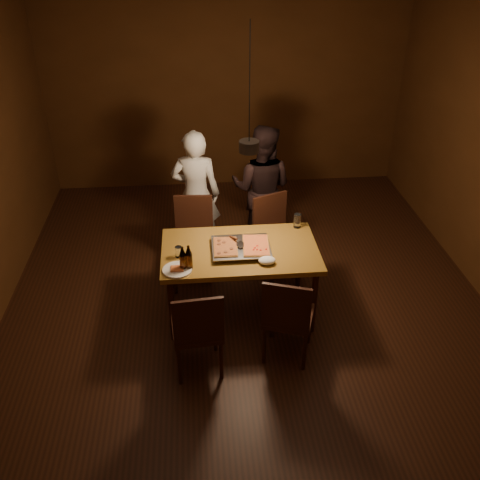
{
  "coord_description": "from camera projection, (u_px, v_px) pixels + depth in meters",
  "views": [
    {
      "loc": [
        -0.48,
        -4.41,
        3.49
      ],
      "look_at": [
        -0.09,
        -0.1,
        0.85
      ],
      "focal_mm": 40.0,
      "sensor_mm": 36.0,
      "label": 1
    }
  ],
  "objects": [
    {
      "name": "room_shell",
      "position": [
        249.0,
        183.0,
        4.87
      ],
      "size": [
        6.0,
        6.0,
        6.0
      ],
      "color": "#371A0F",
      "rests_on": "ground"
    },
    {
      "name": "beer_bottle_b",
      "position": [
        189.0,
        258.0,
        4.77
      ],
      "size": [
        0.06,
        0.06,
        0.24
      ],
      "color": "black",
      "rests_on": "dining_table"
    },
    {
      "name": "chair_near_right",
      "position": [
        287.0,
        313.0,
        4.64
      ],
      "size": [
        0.53,
        0.53,
        0.49
      ],
      "rotation": [
        0.0,
        0.0,
        -0.33
      ],
      "color": "#38190F",
      "rests_on": "floor"
    },
    {
      "name": "pizza_meat",
      "position": [
        225.0,
        247.0,
        5.05
      ],
      "size": [
        0.23,
        0.36,
        0.02
      ],
      "primitive_type": "cube",
      "rotation": [
        0.0,
        0.0,
        -0.03
      ],
      "color": "maroon",
      "rests_on": "pizza_tray"
    },
    {
      "name": "chair_near_left",
      "position": [
        198.0,
        326.0,
        4.48
      ],
      "size": [
        0.46,
        0.46,
        0.49
      ],
      "rotation": [
        0.0,
        0.0,
        0.09
      ],
      "color": "#38190F",
      "rests_on": "floor"
    },
    {
      "name": "pendant_lamp",
      "position": [
        249.0,
        145.0,
        4.68
      ],
      "size": [
        0.18,
        0.18,
        1.1
      ],
      "color": "black",
      "rests_on": "ceiling"
    },
    {
      "name": "beer_bottle_a",
      "position": [
        183.0,
        258.0,
        4.76
      ],
      "size": [
        0.06,
        0.06,
        0.23
      ],
      "color": "black",
      "rests_on": "dining_table"
    },
    {
      "name": "water_glass_right",
      "position": [
        297.0,
        221.0,
        5.44
      ],
      "size": [
        0.07,
        0.07,
        0.15
      ],
      "primitive_type": "cylinder",
      "color": "silver",
      "rests_on": "dining_table"
    },
    {
      "name": "chair_far_left",
      "position": [
        194.0,
        229.0,
        5.87
      ],
      "size": [
        0.45,
        0.45,
        0.49
      ],
      "rotation": [
        0.0,
        0.0,
        3.08
      ],
      "color": "#38190F",
      "rests_on": "floor"
    },
    {
      "name": "water_glass_left",
      "position": [
        179.0,
        252.0,
        4.98
      ],
      "size": [
        0.07,
        0.07,
        0.11
      ],
      "primitive_type": "cylinder",
      "color": "silver",
      "rests_on": "dining_table"
    },
    {
      "name": "dining_table",
      "position": [
        240.0,
        255.0,
        5.16
      ],
      "size": [
        1.5,
        0.9,
        0.75
      ],
      "color": "olive",
      "rests_on": "floor"
    },
    {
      "name": "chair_far_right",
      "position": [
        274.0,
        227.0,
        5.9
      ],
      "size": [
        0.55,
        0.55,
        0.49
      ],
      "rotation": [
        0.0,
        0.0,
        3.54
      ],
      "color": "#38190F",
      "rests_on": "floor"
    },
    {
      "name": "diner_dark",
      "position": [
        262.0,
        188.0,
        6.23
      ],
      "size": [
        0.89,
        0.8,
        1.52
      ],
      "primitive_type": "imported",
      "rotation": [
        0.0,
        0.0,
        2.79
      ],
      "color": "black",
      "rests_on": "floor"
    },
    {
      "name": "plate_slice",
      "position": [
        177.0,
        270.0,
        4.81
      ],
      "size": [
        0.27,
        0.27,
        0.03
      ],
      "color": "white",
      "rests_on": "dining_table"
    },
    {
      "name": "diner_white",
      "position": [
        196.0,
        194.0,
        6.1
      ],
      "size": [
        0.6,
        0.43,
        1.52
      ],
      "primitive_type": "imported",
      "rotation": [
        0.0,
        0.0,
        3.01
      ],
      "color": "silver",
      "rests_on": "floor"
    },
    {
      "name": "pizza_cheese",
      "position": [
        256.0,
        245.0,
        5.07
      ],
      "size": [
        0.27,
        0.41,
        0.02
      ],
      "primitive_type": "cube",
      "rotation": [
        0.0,
        0.0,
        -0.07
      ],
      "color": "gold",
      "rests_on": "pizza_tray"
    },
    {
      "name": "napkin",
      "position": [
        267.0,
        260.0,
        4.89
      ],
      "size": [
        0.16,
        0.12,
        0.07
      ],
      "primitive_type": "ellipsoid",
      "color": "white",
      "rests_on": "dining_table"
    },
    {
      "name": "pizza_tray",
      "position": [
        241.0,
        248.0,
        5.08
      ],
      "size": [
        0.57,
        0.47,
        0.05
      ],
      "primitive_type": "cube",
      "rotation": [
        0.0,
        0.0,
        0.04
      ],
      "color": "silver",
      "rests_on": "dining_table"
    },
    {
      "name": "spatula",
      "position": [
        241.0,
        244.0,
        5.07
      ],
      "size": [
        0.2,
        0.25,
        0.04
      ],
      "primitive_type": null,
      "rotation": [
        0.0,
        0.0,
        0.52
      ],
      "color": "silver",
      "rests_on": "pizza_tray"
    }
  ]
}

